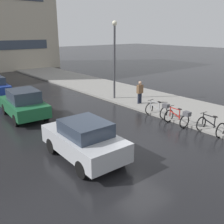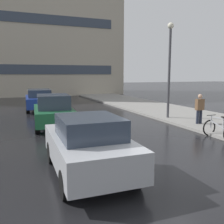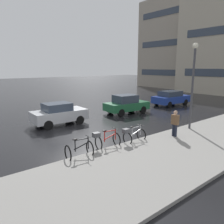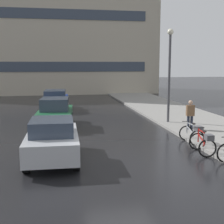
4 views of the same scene
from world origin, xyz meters
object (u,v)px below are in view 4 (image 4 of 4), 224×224
object	(u,v)px
bicycle_third	(193,133)
pedestrian	(190,114)
streetlamp	(169,66)
car_silver	(52,140)
car_green	(55,113)
bicycle_second	(204,142)
car_blue	(55,100)

from	to	relation	value
bicycle_third	pedestrian	xyz separation A→B (m)	(0.93, 2.44, 0.44)
streetlamp	car_silver	bearing A→B (deg)	-137.77
bicycle_third	car_silver	world-z (taller)	car_silver
bicycle_third	car_green	world-z (taller)	car_green
car_green	bicycle_third	bearing A→B (deg)	-39.64
bicycle_second	bicycle_third	xyz separation A→B (m)	(0.29, 1.62, -0.01)
bicycle_third	car_silver	distance (m)	6.26
bicycle_second	streetlamp	distance (m)	6.92
car_silver	pedestrian	world-z (taller)	pedestrian
car_silver	pedestrian	bearing A→B (deg)	28.67
car_blue	bicycle_second	bearing A→B (deg)	-66.28
streetlamp	bicycle_second	bearing A→B (deg)	-97.57
car_green	streetlamp	size ratio (longest dim) A/B	0.74
car_silver	bicycle_second	bearing A→B (deg)	-2.14
bicycle_second	car_blue	xyz separation A→B (m)	(-5.73, 13.04, 0.31)
bicycle_third	bicycle_second	bearing A→B (deg)	-100.27
bicycle_third	car_silver	bearing A→B (deg)	-167.02
car_blue	pedestrian	bearing A→B (deg)	-52.23
car_silver	bicycle_third	bearing A→B (deg)	12.98
bicycle_third	streetlamp	world-z (taller)	streetlamp
car_blue	car_silver	bearing A→B (deg)	-90.32
bicycle_third	streetlamp	xyz separation A→B (m)	(0.53, 4.61, 2.89)
bicycle_third	streetlamp	bearing A→B (deg)	83.39
streetlamp	car_green	bearing A→B (deg)	176.81
bicycle_second	car_silver	size ratio (longest dim) A/B	0.38
car_green	car_blue	distance (m)	6.44
bicycle_third	car_green	bearing A→B (deg)	140.36
bicycle_second	car_green	xyz separation A→B (m)	(-5.71, 6.60, 0.32)
car_green	pedestrian	distance (m)	7.39
streetlamp	bicycle_third	bearing A→B (deg)	-96.61
car_green	streetlamp	bearing A→B (deg)	-3.19
car_green	bicycle_second	bearing A→B (deg)	-49.11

